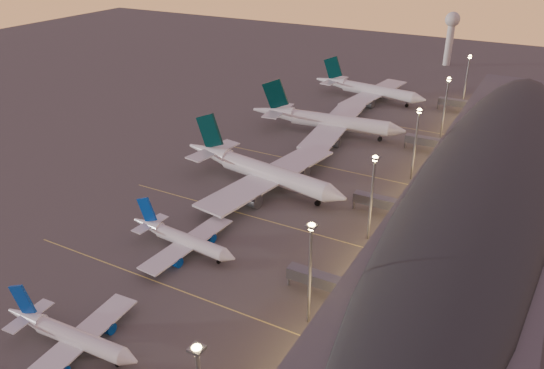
{
  "coord_description": "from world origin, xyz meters",
  "views": [
    {
      "loc": [
        73.98,
        -86.25,
        81.33
      ],
      "look_at": [
        2.0,
        45.0,
        7.0
      ],
      "focal_mm": 35.0,
      "sensor_mm": 36.0,
      "label": 1
    }
  ],
  "objects_px": {
    "airliner_narrow_north": "(182,239)",
    "airliner_wide_mid": "(326,121)",
    "airliner_narrow_south": "(70,336)",
    "radar_tower": "(451,30)",
    "airliner_wide_near": "(261,171)",
    "airliner_wide_far": "(369,90)"
  },
  "relations": [
    {
      "from": "airliner_narrow_south",
      "to": "airliner_wide_near",
      "type": "relative_size",
      "value": 0.53
    },
    {
      "from": "airliner_narrow_south",
      "to": "airliner_narrow_north",
      "type": "height_order",
      "value": "airliner_narrow_north"
    },
    {
      "from": "airliner_narrow_south",
      "to": "airliner_wide_mid",
      "type": "xyz_separation_m",
      "value": [
        -3.84,
        143.46,
        2.28
      ]
    },
    {
      "from": "airliner_wide_near",
      "to": "airliner_wide_far",
      "type": "bearing_deg",
      "value": 99.84
    },
    {
      "from": "airliner_narrow_south",
      "to": "airliner_wide_far",
      "type": "bearing_deg",
      "value": 88.01
    },
    {
      "from": "airliner_wide_near",
      "to": "airliner_wide_mid",
      "type": "xyz_separation_m",
      "value": [
        -0.63,
        57.0,
        0.0
      ]
    },
    {
      "from": "airliner_wide_far",
      "to": "airliner_wide_mid",
      "type": "bearing_deg",
      "value": -81.97
    },
    {
      "from": "airliner_wide_far",
      "to": "radar_tower",
      "type": "distance_m",
      "value": 96.67
    },
    {
      "from": "airliner_wide_near",
      "to": "radar_tower",
      "type": "distance_m",
      "value": 206.58
    },
    {
      "from": "airliner_narrow_north",
      "to": "airliner_wide_near",
      "type": "relative_size",
      "value": 0.54
    },
    {
      "from": "airliner_narrow_south",
      "to": "radar_tower",
      "type": "relative_size",
      "value": 1.09
    },
    {
      "from": "airliner_narrow_north",
      "to": "radar_tower",
      "type": "relative_size",
      "value": 1.11
    },
    {
      "from": "airliner_narrow_south",
      "to": "airliner_wide_far",
      "type": "height_order",
      "value": "airliner_wide_far"
    },
    {
      "from": "airliner_narrow_south",
      "to": "radar_tower",
      "type": "height_order",
      "value": "radar_tower"
    },
    {
      "from": "airliner_narrow_north",
      "to": "airliner_wide_mid",
      "type": "relative_size",
      "value": 0.54
    },
    {
      "from": "airliner_wide_far",
      "to": "airliner_narrow_north",
      "type": "bearing_deg",
      "value": -81.88
    },
    {
      "from": "airliner_wide_mid",
      "to": "airliner_narrow_north",
      "type": "bearing_deg",
      "value": -95.28
    },
    {
      "from": "airliner_narrow_north",
      "to": "airliner_wide_mid",
      "type": "xyz_separation_m",
      "value": [
        -1.32,
        101.73,
        2.21
      ]
    },
    {
      "from": "airliner_narrow_south",
      "to": "airliner_wide_near",
      "type": "xyz_separation_m",
      "value": [
        -3.21,
        86.47,
        2.27
      ]
    },
    {
      "from": "airliner_wide_near",
      "to": "airliner_wide_far",
      "type": "xyz_separation_m",
      "value": [
        -1.21,
        111.88,
        -0.52
      ]
    },
    {
      "from": "airliner_wide_mid",
      "to": "radar_tower",
      "type": "height_order",
      "value": "radar_tower"
    },
    {
      "from": "airliner_wide_near",
      "to": "airliner_narrow_north",
      "type": "bearing_deg",
      "value": -79.9
    }
  ]
}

